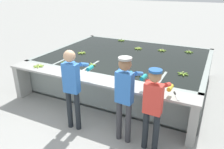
{
  "coord_description": "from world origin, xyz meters",
  "views": [
    {
      "loc": [
        2.38,
        -3.61,
        2.89
      ],
      "look_at": [
        0.0,
        1.24,
        0.66
      ],
      "focal_mm": 35.0,
      "sensor_mm": 36.0,
      "label": 1
    }
  ],
  "objects_px": {
    "banana_bunch_floating_2": "(183,74)",
    "banana_bunch_floating_5": "(91,65)",
    "worker_2": "(153,103)",
    "banana_bunch_floating_6": "(138,48)",
    "banana_bunch_floating_8": "(121,40)",
    "knife_0": "(176,95)",
    "banana_bunch_floating_0": "(162,50)",
    "banana_bunch_floating_1": "(189,52)",
    "banana_bunch_floating_7": "(66,62)",
    "banana_bunch_ledge_1": "(73,76)",
    "worker_0": "(72,83)",
    "banana_bunch_ledge_0": "(39,66)",
    "worker_1": "(125,92)",
    "banana_bunch_floating_3": "(139,74)",
    "banana_bunch_floating_4": "(82,53)"
  },
  "relations": [
    {
      "from": "banana_bunch_ledge_0",
      "to": "worker_0",
      "type": "bearing_deg",
      "value": -23.05
    },
    {
      "from": "banana_bunch_floating_2",
      "to": "banana_bunch_ledge_0",
      "type": "xyz_separation_m",
      "value": [
        -3.42,
        -1.1,
        0.0
      ]
    },
    {
      "from": "worker_2",
      "to": "banana_bunch_floating_1",
      "type": "height_order",
      "value": "worker_2"
    },
    {
      "from": "worker_1",
      "to": "banana_bunch_ledge_0",
      "type": "height_order",
      "value": "worker_1"
    },
    {
      "from": "banana_bunch_floating_0",
      "to": "banana_bunch_floating_8",
      "type": "distance_m",
      "value": 1.83
    },
    {
      "from": "banana_bunch_floating_1",
      "to": "worker_1",
      "type": "bearing_deg",
      "value": -100.03
    },
    {
      "from": "banana_bunch_floating_6",
      "to": "banana_bunch_ledge_0",
      "type": "distance_m",
      "value": 3.22
    },
    {
      "from": "banana_bunch_floating_8",
      "to": "knife_0",
      "type": "relative_size",
      "value": 0.85
    },
    {
      "from": "worker_0",
      "to": "worker_1",
      "type": "bearing_deg",
      "value": 4.83
    },
    {
      "from": "banana_bunch_floating_1",
      "to": "banana_bunch_floating_7",
      "type": "xyz_separation_m",
      "value": [
        -2.84,
        -2.47,
        0.0
      ]
    },
    {
      "from": "banana_bunch_floating_5",
      "to": "banana_bunch_floating_7",
      "type": "xyz_separation_m",
      "value": [
        -0.71,
        -0.11,
        -0.0
      ]
    },
    {
      "from": "banana_bunch_floating_3",
      "to": "banana_bunch_floating_8",
      "type": "xyz_separation_m",
      "value": [
        -1.74,
        2.91,
        -0.0
      ]
    },
    {
      "from": "worker_2",
      "to": "banana_bunch_floating_8",
      "type": "distance_m",
      "value": 4.76
    },
    {
      "from": "worker_1",
      "to": "banana_bunch_floating_1",
      "type": "distance_m",
      "value": 3.65
    },
    {
      "from": "banana_bunch_ledge_0",
      "to": "knife_0",
      "type": "distance_m",
      "value": 3.47
    },
    {
      "from": "banana_bunch_floating_4",
      "to": "banana_bunch_floating_7",
      "type": "relative_size",
      "value": 1.02
    },
    {
      "from": "worker_2",
      "to": "banana_bunch_floating_0",
      "type": "xyz_separation_m",
      "value": [
        -0.71,
        3.43,
        -0.02
      ]
    },
    {
      "from": "worker_1",
      "to": "knife_0",
      "type": "xyz_separation_m",
      "value": [
        0.83,
        0.53,
        -0.12
      ]
    },
    {
      "from": "banana_bunch_floating_3",
      "to": "banana_bunch_floating_7",
      "type": "xyz_separation_m",
      "value": [
        -2.07,
        -0.05,
        0.0
      ]
    },
    {
      "from": "banana_bunch_floating_8",
      "to": "knife_0",
      "type": "xyz_separation_m",
      "value": [
        2.7,
        -3.54,
        -0.01
      ]
    },
    {
      "from": "banana_bunch_floating_4",
      "to": "banana_bunch_floating_0",
      "type": "bearing_deg",
      "value": 32.29
    },
    {
      "from": "banana_bunch_floating_2",
      "to": "banana_bunch_floating_3",
      "type": "height_order",
      "value": "same"
    },
    {
      "from": "worker_2",
      "to": "banana_bunch_ledge_0",
      "type": "relative_size",
      "value": 5.75
    },
    {
      "from": "banana_bunch_floating_6",
      "to": "banana_bunch_floating_8",
      "type": "xyz_separation_m",
      "value": [
        -0.95,
        0.79,
        0.0
      ]
    },
    {
      "from": "banana_bunch_floating_1",
      "to": "banana_bunch_ledge_0",
      "type": "bearing_deg",
      "value": -137.19
    },
    {
      "from": "banana_bunch_floating_8",
      "to": "banana_bunch_floating_6",
      "type": "bearing_deg",
      "value": -39.64
    },
    {
      "from": "banana_bunch_floating_7",
      "to": "knife_0",
      "type": "distance_m",
      "value": 3.09
    },
    {
      "from": "worker_0",
      "to": "banana_bunch_floating_7",
      "type": "bearing_deg",
      "value": 132.01
    },
    {
      "from": "banana_bunch_floating_2",
      "to": "banana_bunch_floating_5",
      "type": "height_order",
      "value": "same"
    },
    {
      "from": "worker_2",
      "to": "banana_bunch_floating_6",
      "type": "bearing_deg",
      "value": 113.95
    },
    {
      "from": "banana_bunch_floating_3",
      "to": "banana_bunch_floating_5",
      "type": "distance_m",
      "value": 1.36
    },
    {
      "from": "banana_bunch_floating_3",
      "to": "banana_bunch_floating_5",
      "type": "height_order",
      "value": "same"
    },
    {
      "from": "worker_2",
      "to": "banana_bunch_ledge_1",
      "type": "relative_size",
      "value": 5.74
    },
    {
      "from": "banana_bunch_ledge_1",
      "to": "knife_0",
      "type": "bearing_deg",
      "value": 2.87
    },
    {
      "from": "banana_bunch_floating_1",
      "to": "banana_bunch_ledge_0",
      "type": "height_order",
      "value": "banana_bunch_ledge_0"
    },
    {
      "from": "worker_0",
      "to": "knife_0",
      "type": "relative_size",
      "value": 5.28
    },
    {
      "from": "banana_bunch_ledge_1",
      "to": "worker_0",
      "type": "bearing_deg",
      "value": -54.72
    },
    {
      "from": "banana_bunch_floating_2",
      "to": "banana_bunch_floating_8",
      "type": "bearing_deg",
      "value": 137.65
    },
    {
      "from": "banana_bunch_floating_2",
      "to": "banana_bunch_floating_6",
      "type": "distance_m",
      "value": 2.35
    },
    {
      "from": "worker_0",
      "to": "worker_2",
      "type": "distance_m",
      "value": 1.67
    },
    {
      "from": "banana_bunch_floating_2",
      "to": "knife_0",
      "type": "xyz_separation_m",
      "value": [
        0.05,
        -1.13,
        -0.01
      ]
    },
    {
      "from": "worker_2",
      "to": "knife_0",
      "type": "xyz_separation_m",
      "value": [
        0.28,
        0.55,
        -0.03
      ]
    },
    {
      "from": "worker_2",
      "to": "banana_bunch_ledge_0",
      "type": "xyz_separation_m",
      "value": [
        -3.19,
        0.58,
        -0.02
      ]
    },
    {
      "from": "worker_1",
      "to": "banana_bunch_floating_8",
      "type": "height_order",
      "value": "worker_1"
    },
    {
      "from": "worker_1",
      "to": "banana_bunch_floating_4",
      "type": "distance_m",
      "value": 3.09
    },
    {
      "from": "banana_bunch_floating_1",
      "to": "knife_0",
      "type": "bearing_deg",
      "value": -86.43
    },
    {
      "from": "banana_bunch_floating_3",
      "to": "banana_bunch_floating_7",
      "type": "relative_size",
      "value": 1.0
    },
    {
      "from": "knife_0",
      "to": "worker_1",
      "type": "bearing_deg",
      "value": -147.48
    },
    {
      "from": "banana_bunch_floating_1",
      "to": "banana_bunch_floating_5",
      "type": "height_order",
      "value": "same"
    },
    {
      "from": "worker_0",
      "to": "banana_bunch_floating_5",
      "type": "bearing_deg",
      "value": 105.89
    }
  ]
}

